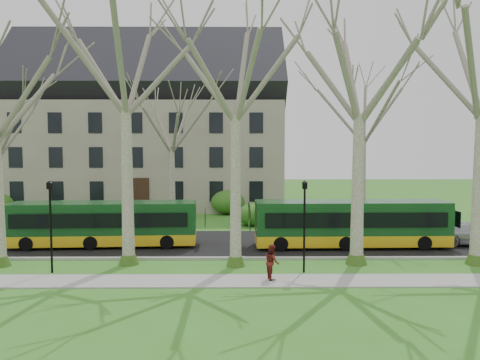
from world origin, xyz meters
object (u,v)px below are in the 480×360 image
(pedestrian_b, at_px, (272,262))
(sedan, at_px, (472,234))
(bus_lead, at_px, (104,223))
(bus_follow, at_px, (351,223))

(pedestrian_b, bearing_deg, sedan, -71.41)
(bus_lead, xyz_separation_m, sedan, (22.07, 0.18, -0.68))
(bus_lead, relative_size, bus_follow, 0.97)
(sedan, bearing_deg, bus_follow, 101.57)
(bus_follow, distance_m, sedan, 7.49)
(bus_follow, height_order, pedestrian_b, bus_follow)
(bus_follow, xyz_separation_m, pedestrian_b, (-5.16, -6.63, -0.62))
(sedan, relative_size, pedestrian_b, 2.98)
(bus_follow, relative_size, pedestrian_b, 7.20)
(sedan, xyz_separation_m, pedestrian_b, (-12.60, -7.12, 0.10))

